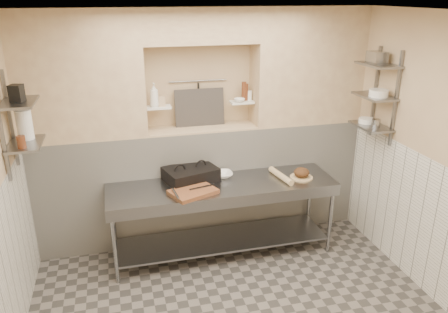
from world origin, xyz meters
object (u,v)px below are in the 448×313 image
object	(u,v)px
prep_table	(223,205)
cutting_board	(193,192)
panini_press	(191,174)
rolling_pin	(281,176)
jug_left	(25,125)
mixing_bowl	(222,175)
bottle_soap	(154,95)
bread_loaf	(302,172)
bowl_alcove	(240,100)

from	to	relation	value
prep_table	cutting_board	world-z (taller)	cutting_board
panini_press	cutting_board	size ratio (longest dim) A/B	1.39
rolling_pin	jug_left	distance (m)	2.78
mixing_bowl	rolling_pin	size ratio (longest dim) A/B	0.52
bottle_soap	jug_left	distance (m)	1.42
bread_loaf	mixing_bowl	bearing A→B (deg)	163.79
prep_table	bread_loaf	size ratio (longest dim) A/B	14.28
bowl_alcove	mixing_bowl	bearing A→B (deg)	-132.55
prep_table	panini_press	size ratio (longest dim) A/B	3.92
rolling_pin	bottle_soap	xyz separation A→B (m)	(-1.36, 0.56, 0.91)
panini_press	cutting_board	xyz separation A→B (m)	(-0.04, -0.35, -0.06)
prep_table	mixing_bowl	world-z (taller)	mixing_bowl
panini_press	jug_left	bearing A→B (deg)	171.80
panini_press	bottle_soap	bearing A→B (deg)	118.09
mixing_bowl	jug_left	world-z (taller)	jug_left
panini_press	bowl_alcove	bearing A→B (deg)	9.74
mixing_bowl	rolling_pin	bearing A→B (deg)	-18.55
prep_table	mixing_bowl	distance (m)	0.36
cutting_board	bottle_soap	bearing A→B (deg)	112.90
bowl_alcove	bread_loaf	bearing A→B (deg)	-44.10
bread_loaf	bowl_alcove	size ratio (longest dim) A/B	1.39
cutting_board	jug_left	bearing A→B (deg)	175.38
prep_table	cutting_board	xyz separation A→B (m)	(-0.37, -0.15, 0.28)
bottle_soap	cutting_board	bearing A→B (deg)	-67.10
mixing_bowl	jug_left	distance (m)	2.18
panini_press	bread_loaf	bearing A→B (deg)	-27.36
bread_loaf	prep_table	bearing A→B (deg)	177.32
cutting_board	mixing_bowl	bearing A→B (deg)	40.72
jug_left	prep_table	bearing A→B (deg)	0.51
cutting_board	jug_left	distance (m)	1.80
cutting_board	bottle_soap	xyz separation A→B (m)	(-0.30, 0.70, 0.93)
prep_table	bread_loaf	xyz separation A→B (m)	(0.94, -0.04, 0.33)
panini_press	bowl_alcove	world-z (taller)	bowl_alcove
panini_press	bowl_alcove	xyz separation A→B (m)	(0.67, 0.33, 0.76)
mixing_bowl	bowl_alcove	bearing A→B (deg)	47.45
panini_press	rolling_pin	bearing A→B (deg)	-27.73
bread_loaf	bowl_alcove	distance (m)	1.13
mixing_bowl	rolling_pin	distance (m)	0.68
rolling_pin	bottle_soap	bearing A→B (deg)	157.82
mixing_bowl	bread_loaf	distance (m)	0.93
bread_loaf	bottle_soap	bearing A→B (deg)	159.59
rolling_pin	mixing_bowl	bearing A→B (deg)	161.45
cutting_board	bread_loaf	bearing A→B (deg)	4.45
bread_loaf	bottle_soap	size ratio (longest dim) A/B	0.67
panini_press	cutting_board	bearing A→B (deg)	-112.48
panini_press	bottle_soap	size ratio (longest dim) A/B	2.43
panini_press	rolling_pin	world-z (taller)	panini_press
cutting_board	rolling_pin	distance (m)	1.08
bowl_alcove	jug_left	size ratio (longest dim) A/B	0.45
prep_table	bread_loaf	distance (m)	1.00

